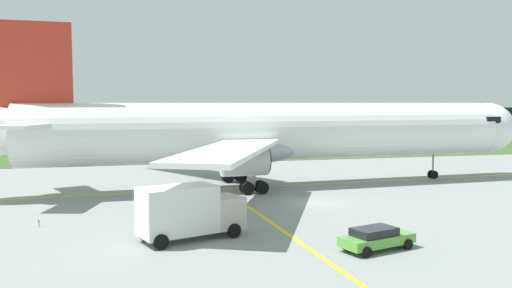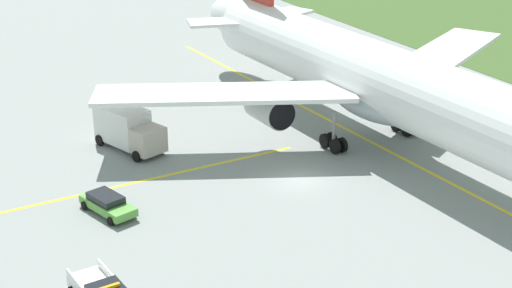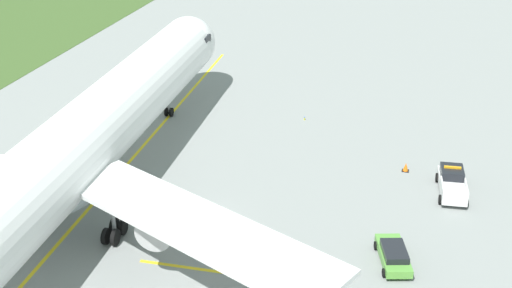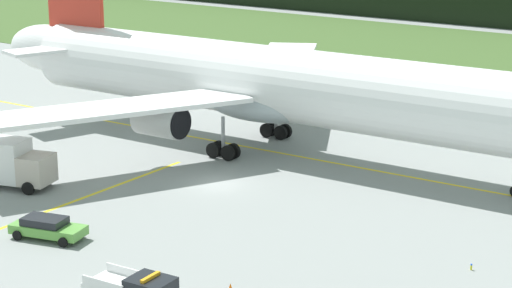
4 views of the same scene
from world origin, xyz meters
The scene contains 7 objects.
ground centered at (0.00, 0.00, 0.00)m, with size 320.00×320.00×0.00m, color gray.
taxiway_centerline_main centered at (-0.48, 9.21, 0.00)m, with size 77.62×0.30×0.01m, color yellow.
taxiway_centerline_spur centered at (-5.08, -12.20, 0.00)m, with size 29.49×0.30×0.01m, color yellow.
airliner centered at (-0.95, 9.19, 5.44)m, with size 59.22×42.85×15.45m.
catering_truck centered at (-11.52, -9.14, 1.77)m, with size 6.93×4.40×3.51m.
staff_car centered at (-1.39, -14.08, 0.70)m, with size 4.78×2.92×1.30m.
taxiway_edge_light_west centered at (-21.01, -3.41, 0.25)m, with size 0.12×0.12×0.47m.
Camera 2 is at (43.86, -26.49, 23.55)m, focal length 53.71 mm.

